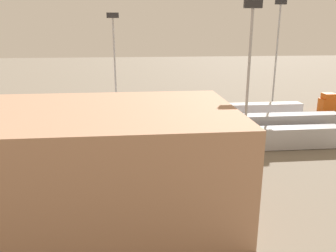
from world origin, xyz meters
name	(u,v)px	position (x,y,z in m)	size (l,w,h in m)	color
ground_plane	(151,132)	(0.00, 0.00, 0.00)	(400.00, 400.00, 0.00)	#756B5B
track_bed_0	(149,117)	(0.00, -12.50, 0.06)	(140.00, 2.80, 0.12)	#3D3833
track_bed_1	(150,122)	(0.00, -7.50, 0.06)	(140.00, 2.80, 0.12)	#3D3833
track_bed_2	(151,128)	(0.00, -2.50, 0.06)	(140.00, 2.80, 0.12)	#3D3833
track_bed_3	(152,135)	(0.00, 2.50, 0.06)	(140.00, 2.80, 0.12)	#3D3833
track_bed_4	(154,143)	(0.00, 7.50, 0.06)	(140.00, 2.80, 0.12)	#4C443D
track_bed_5	(155,152)	(0.00, 12.50, 0.06)	(140.00, 2.80, 0.12)	#3D3833
train_on_track_2	(142,117)	(1.86, -2.50, 2.62)	(71.40, 3.00, 5.00)	silver
train_on_track_3	(145,126)	(1.39, 2.50, 2.16)	(10.00, 3.00, 5.00)	#D85914
train_on_track_5	(213,140)	(-10.35, 12.50, 2.02)	(47.20, 3.00, 3.80)	#A8AAB2
train_on_track_1	(206,112)	(-13.35, -7.50, 2.16)	(10.00, 3.00, 5.00)	gold
train_on_track_4	(221,128)	(-13.11, 7.50, 2.61)	(95.60, 3.06, 5.00)	#A8AAB2
light_mast_0	(114,51)	(7.84, -14.94, 15.97)	(2.80, 0.70, 24.71)	#9EA0A5
light_mast_2	(277,42)	(-33.03, -15.90, 17.79)	(2.80, 0.70, 28.04)	#9EA0A5
light_mast_3	(249,60)	(-14.96, 15.63, 16.30)	(2.80, 0.70, 25.31)	#9EA0A5
maintenance_shed	(49,162)	(13.56, 30.80, 6.20)	(43.09, 20.47, 12.41)	tan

